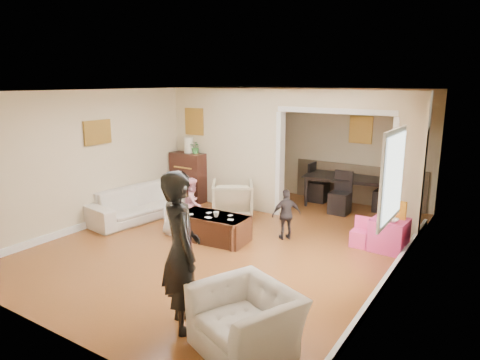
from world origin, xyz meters
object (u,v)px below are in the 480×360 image
Objects in this scene: dining_table at (350,191)px; dresser at (190,177)px; table_lamp at (189,145)px; armchair_back at (233,199)px; adult_person at (181,251)px; coffee_table at (213,228)px; play_table at (389,235)px; child_kneel_a at (171,211)px; armchair_front at (246,321)px; child_kneel_b at (193,203)px; child_toddler at (286,214)px; coffee_cup at (216,214)px; cyan_cup at (383,217)px; sofa at (140,203)px.

dresser is at bearing -162.91° from dining_table.
armchair_back is at bearing -18.21° from table_lamp.
armchair_back reaches higher than dining_table.
coffee_table is at bearing -23.66° from adult_person.
play_table is (4.71, -0.59, -1.05)m from table_lamp.
armchair_front is at bearing -122.23° from child_kneel_a.
adult_person is 3.40m from child_kneel_b.
armchair_back is 1.60m from child_toddler.
adult_person is at bearing -61.11° from coffee_table.
adult_person is (-1.39, -3.61, 0.65)m from play_table.
coffee_cup is 0.05× the size of adult_person.
dining_table is at bearing -52.58° from adult_person.
coffee_cup is (0.10, -0.05, 0.28)m from coffee_table.
child_kneel_a reaches higher than cyan_cup.
dining_table is (3.32, 1.56, -0.22)m from dresser.
coffee_table is at bearing -75.62° from child_kneel_a.
sofa is 2.21× the size of child_kneel_b.
cyan_cup is 3.71m from child_kneel_a.
dresser is 0.62× the size of adult_person.
cyan_cup is (2.52, 1.21, 0.07)m from coffee_cup.
table_lamp is at bearing -51.68° from armchair_back.
play_table is at bearing 103.43° from armchair_front.
child_toddler is (1.75, 0.45, -0.04)m from child_kneel_b.
play_table is 0.64× the size of child_kneel_a.
coffee_table is at bearing 154.30° from armchair_front.
coffee_table is 1.42× the size of child_kneel_a.
child_kneel_b reaches higher than coffee_table.
child_kneel_b is (-2.02, 2.70, -0.42)m from adult_person.
coffee_table is at bearing 153.43° from coffee_cup.
adult_person is 2.02× the size of child_toddler.
child_kneel_a is (-3.57, -1.36, 0.17)m from play_table.
armchair_front is 0.52× the size of dining_table.
armchair_front is at bearing -48.56° from coffee_cup.
play_table reaches higher than coffee_table.
dresser is at bearing 137.99° from coffee_table.
coffee_cup reaches higher than play_table.
child_kneel_b reaches higher than armchair_front.
adult_person is 1.85× the size of child_kneel_b.
coffee_table is (2.00, -1.80, -0.34)m from dresser.
armchair_back is 4.52m from armchair_front.
table_lamp is 2.91m from coffee_cup.
coffee_table is 1.31m from child_toddler.
child_kneel_b is (-0.80, 0.35, -0.01)m from coffee_cup.
armchair_back is 1.64m from dresser.
dining_table is at bearing 70.24° from coffee_cup.
table_lamp is at bearing 0.00° from dresser.
play_table is 0.61× the size of child_toddler.
child_kneel_b is at bearing -31.20° from child_toddler.
adult_person reaches higher than armchair_front.
adult_person is (-0.00, -5.76, 0.57)m from dining_table.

